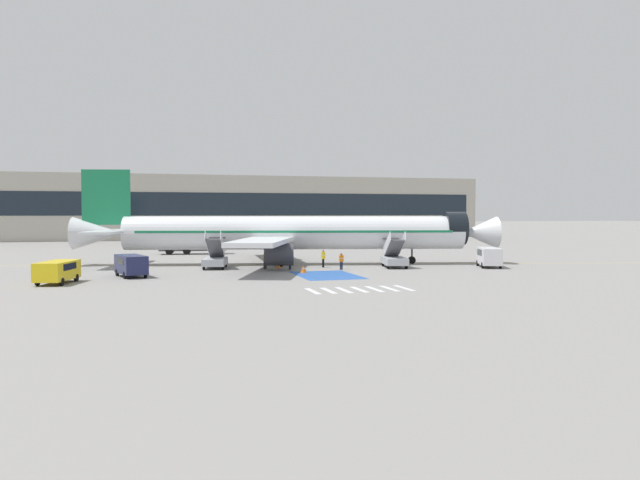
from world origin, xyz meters
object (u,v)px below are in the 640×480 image
Objects in this scene: boarding_stairs_forward at (394,258)px; terminal_building at (211,208)px; ground_crew_2 at (290,260)px; service_van_2 at (131,264)px; boarding_stairs_aft at (215,259)px; fuel_tanker at (192,241)px; airliner at (290,233)px; service_van_1 at (489,256)px; ground_crew_0 at (265,259)px; ground_crew_3 at (323,257)px; ground_crew_1 at (341,260)px; traffic_cone_1 at (278,265)px; service_van_0 at (57,270)px; traffic_cone_0 at (303,269)px.

terminal_building is at bearing 110.34° from boarding_stairs_forward.
boarding_stairs_forward is 11.04m from ground_crew_2.
service_van_2 is 15.66m from ground_crew_2.
boarding_stairs_aft is (-18.18, 3.90, 0.02)m from boarding_stairs_forward.
fuel_tanker is at bearing 64.45° from ground_crew_2.
airliner is at bearing 31.34° from fuel_tanker.
airliner is at bearing 158.06° from boarding_stairs_forward.
service_van_1 is 83.22m from terminal_building.
boarding_stairs_forward reaches higher than ground_crew_0.
airliner reaches higher than service_van_2.
terminal_building is (-20.94, 80.35, 5.62)m from service_van_1.
service_van_1 is 23.42m from ground_crew_0.
airliner is 19.14m from service_van_2.
ground_crew_3 is (19.15, 4.69, -0.10)m from service_van_2.
service_van_1 is 15.87m from ground_crew_1.
service_van_2 reaches higher than ground_crew_0.
ground_crew_1 is 1.02× the size of ground_crew_2.
service_van_2 is at bearing -160.81° from traffic_cone_1.
service_van_0 reaches higher than traffic_cone_0.
service_van_0 is 7.60× the size of traffic_cone_0.
service_van_0 is at bearing -134.31° from ground_crew_0.
ground_crew_3 is (-16.83, 4.45, -0.16)m from service_van_1.
boarding_stairs_forward is 0.04× the size of terminal_building.
airliner is 6.57m from ground_crew_0.
airliner is 28.22× the size of ground_crew_2.
ground_crew_1 is at bearing -108.54° from ground_crew_3.
fuel_tanker is 13.85× the size of traffic_cone_0.
terminal_building is at bearing 63.92° from service_van_2.
boarding_stairs_forward reaches higher than traffic_cone_1.
boarding_stairs_aft is 5.28m from ground_crew_0.
service_van_0 is 41.80m from service_van_1.
ground_crew_1 is at bearing -165.10° from service_van_1.
fuel_tanker is at bearing -96.17° from service_van_0.
fuel_tanker reaches higher than service_van_1.
terminal_building is at bearing 109.94° from ground_crew_0.
fuel_tanker is 25.73m from traffic_cone_1.
ground_crew_1 is at bearing -158.30° from boarding_stairs_forward.
ground_crew_0 is 2.58m from ground_crew_2.
ground_crew_0 is 3.03× the size of traffic_cone_1.
terminal_building is (-5.14, 78.93, 5.89)m from ground_crew_1.
service_van_2 is 20.25m from ground_crew_1.
traffic_cone_1 is 0.00× the size of terminal_building.
traffic_cone_1 is at bearing 3.68° from service_van_2.
terminal_building is at bearing -94.60° from ground_crew_1.
service_van_1 reaches higher than service_van_0.
ground_crew_3 is at bearing -145.85° from service_van_0.
boarding_stairs_forward is 1.06× the size of service_van_1.
fuel_tanker is 31.25m from traffic_cone_0.
boarding_stairs_aft reaches higher than traffic_cone_0.
boarding_stairs_forward is (9.71, -6.56, -2.49)m from airliner.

